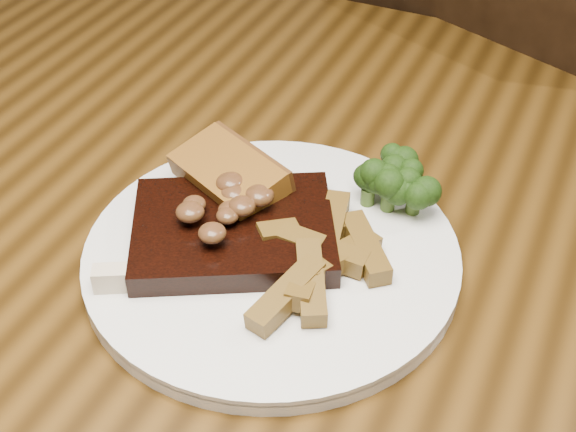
{
  "coord_description": "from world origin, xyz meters",
  "views": [
    {
      "loc": [
        0.22,
        -0.49,
        1.21
      ],
      "look_at": [
        0.01,
        -0.02,
        0.78
      ],
      "focal_mm": 50.0,
      "sensor_mm": 36.0,
      "label": 1
    }
  ],
  "objects_px": {
    "dining_table": "(290,301)",
    "potato_wedges": "(332,269)",
    "steak": "(234,233)",
    "plate": "(272,257)",
    "chair_far": "(495,125)",
    "garlic_bread": "(229,191)"
  },
  "relations": [
    {
      "from": "dining_table",
      "to": "potato_wedges",
      "type": "relative_size",
      "value": 16.38
    },
    {
      "from": "plate",
      "to": "steak",
      "type": "xyz_separation_m",
      "value": [
        -0.03,
        -0.0,
        0.02
      ]
    },
    {
      "from": "plate",
      "to": "potato_wedges",
      "type": "xyz_separation_m",
      "value": [
        0.06,
        -0.01,
        0.02
      ]
    },
    {
      "from": "chair_far",
      "to": "plate",
      "type": "height_order",
      "value": "chair_far"
    },
    {
      "from": "plate",
      "to": "steak",
      "type": "bearing_deg",
      "value": -173.69
    },
    {
      "from": "chair_far",
      "to": "steak",
      "type": "distance_m",
      "value": 0.68
    },
    {
      "from": "dining_table",
      "to": "chair_far",
      "type": "distance_m",
      "value": 0.59
    },
    {
      "from": "dining_table",
      "to": "potato_wedges",
      "type": "bearing_deg",
      "value": -42.93
    },
    {
      "from": "potato_wedges",
      "to": "dining_table",
      "type": "bearing_deg",
      "value": 137.07
    },
    {
      "from": "chair_far",
      "to": "garlic_bread",
      "type": "height_order",
      "value": "chair_far"
    },
    {
      "from": "plate",
      "to": "potato_wedges",
      "type": "relative_size",
      "value": 3.2
    },
    {
      "from": "chair_far",
      "to": "steak",
      "type": "relative_size",
      "value": 5.88
    },
    {
      "from": "plate",
      "to": "garlic_bread",
      "type": "height_order",
      "value": "garlic_bread"
    },
    {
      "from": "dining_table",
      "to": "plate",
      "type": "relative_size",
      "value": 5.13
    },
    {
      "from": "garlic_bread",
      "to": "potato_wedges",
      "type": "height_order",
      "value": "potato_wedges"
    },
    {
      "from": "dining_table",
      "to": "steak",
      "type": "distance_m",
      "value": 0.13
    },
    {
      "from": "potato_wedges",
      "to": "chair_far",
      "type": "bearing_deg",
      "value": 88.09
    },
    {
      "from": "chair_far",
      "to": "plate",
      "type": "relative_size",
      "value": 3.11
    },
    {
      "from": "plate",
      "to": "potato_wedges",
      "type": "distance_m",
      "value": 0.06
    },
    {
      "from": "dining_table",
      "to": "plate",
      "type": "height_order",
      "value": "plate"
    },
    {
      "from": "steak",
      "to": "potato_wedges",
      "type": "xyz_separation_m",
      "value": [
        0.09,
        -0.01,
        -0.0
      ]
    },
    {
      "from": "dining_table",
      "to": "chair_far",
      "type": "height_order",
      "value": "chair_far"
    }
  ]
}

